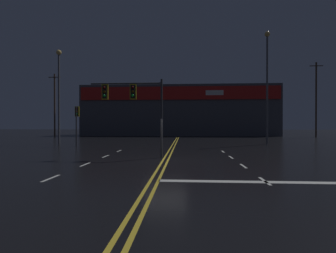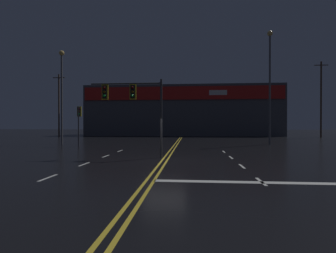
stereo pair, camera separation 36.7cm
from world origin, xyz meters
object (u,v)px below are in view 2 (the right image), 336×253
at_px(traffic_signal_median, 131,98).
at_px(traffic_signal_corner_northwest, 79,117).
at_px(streetlight_near_right, 270,74).
at_px(streetlight_median_approach, 62,85).

height_order(traffic_signal_median, traffic_signal_corner_northwest, traffic_signal_median).
bearing_deg(streetlight_near_right, traffic_signal_median, -135.45).
distance_m(streetlight_near_right, streetlight_median_approach, 22.48).
distance_m(traffic_signal_corner_northwest, streetlight_median_approach, 5.36).
relative_size(traffic_signal_median, streetlight_near_right, 0.42).
height_order(traffic_signal_median, streetlight_near_right, streetlight_near_right).
xyz_separation_m(streetlight_near_right, streetlight_median_approach, (-22.42, -1.34, -1.04)).
xyz_separation_m(traffic_signal_median, streetlight_median_approach, (-10.14, 10.74, 2.60)).
bearing_deg(streetlight_near_right, streetlight_median_approach, -176.59).
relative_size(traffic_signal_corner_northwest, streetlight_near_right, 0.32).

